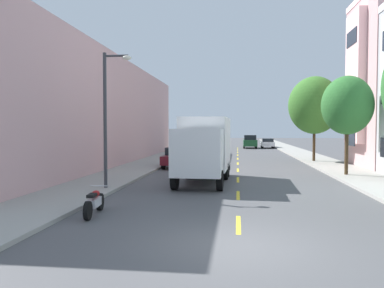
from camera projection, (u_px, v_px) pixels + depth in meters
The scene contains 16 objects.
ground_plane at pixel (238, 156), 39.12m from camera, with size 160.00×160.00×0.00m, color #4C4C4F.
sidewalk_left at pixel (166, 157), 37.97m from camera, with size 3.20×120.00×0.14m, color #99968E.
sidewalk_right at pixel (312, 158), 36.28m from camera, with size 3.20×120.00×0.14m, color #99968E.
lane_centerline_dashes at pixel (238, 161), 33.66m from camera, with size 0.14×47.20×0.01m.
apartment_block_opposite at pixel (68, 113), 30.66m from camera, with size 10.00×36.00×8.27m, color #CC9E9E.
street_tree_second at pixel (347, 105), 22.39m from camera, with size 2.96×2.96×5.85m.
street_tree_third at pixel (314, 105), 31.93m from camera, with size 4.33×4.33×7.12m.
street_lamp at pixel (108, 109), 17.41m from camera, with size 1.35×0.28×6.20m.
delivery_box_truck at pixel (205, 146), 20.40m from camera, with size 2.63×7.22×3.47m.
parked_sedan_white at pixel (268, 143), 55.95m from camera, with size 1.86×4.52×1.43m.
parked_wagon_burgundy at pixel (178, 156), 28.30m from camera, with size 1.82×4.70×1.50m.
parked_sedan_navy at pixel (198, 147), 42.73m from camera, with size 1.89×4.53×1.43m.
parked_pickup_champagne at pixel (204, 145), 47.94m from camera, with size 2.14×5.35×1.73m.
parked_hatchback_red at pixel (192, 150), 37.04m from camera, with size 1.81×4.03×1.50m.
moving_forest_sedan at pixel (250, 141), 55.85m from camera, with size 1.95×4.80×1.93m.
parked_motorcycle at pixel (94, 203), 12.58m from camera, with size 0.62×2.05×0.90m.
Camera 1 is at (-0.04, -9.32, 2.87)m, focal length 35.50 mm.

